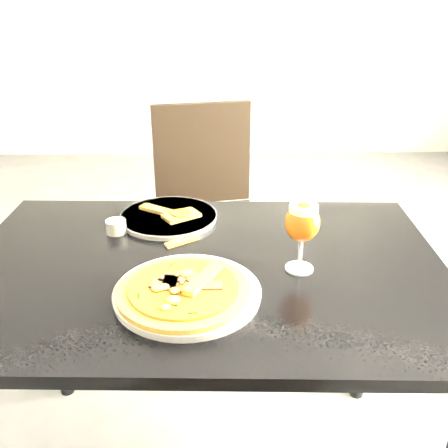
{
  "coord_description": "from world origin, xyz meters",
  "views": [
    {
      "loc": [
        0.23,
        -1.39,
        1.37
      ],
      "look_at": [
        0.26,
        -0.25,
        0.83
      ],
      "focal_mm": 40.0,
      "sensor_mm": 36.0,
      "label": 1
    }
  ],
  "objects_px": {
    "pizza": "(184,289)",
    "beer_glass": "(302,223)",
    "dining_table": "(204,295)",
    "chair_far": "(208,210)"
  },
  "relations": [
    {
      "from": "chair_far",
      "to": "beer_glass",
      "type": "distance_m",
      "value": 0.98
    },
    {
      "from": "dining_table",
      "to": "pizza",
      "type": "bearing_deg",
      "value": -101.94
    },
    {
      "from": "beer_glass",
      "to": "dining_table",
      "type": "bearing_deg",
      "value": 172.87
    },
    {
      "from": "beer_glass",
      "to": "chair_far",
      "type": "bearing_deg",
      "value": 104.67
    },
    {
      "from": "pizza",
      "to": "dining_table",
      "type": "bearing_deg",
      "value": 76.13
    },
    {
      "from": "pizza",
      "to": "chair_far",
      "type": "bearing_deg",
      "value": 87.67
    },
    {
      "from": "dining_table",
      "to": "pizza",
      "type": "relative_size",
      "value": 4.2
    },
    {
      "from": "pizza",
      "to": "beer_glass",
      "type": "distance_m",
      "value": 0.32
    },
    {
      "from": "dining_table",
      "to": "chair_far",
      "type": "distance_m",
      "value": 0.87
    },
    {
      "from": "dining_table",
      "to": "beer_glass",
      "type": "xyz_separation_m",
      "value": [
        0.23,
        -0.03,
        0.21
      ]
    }
  ]
}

